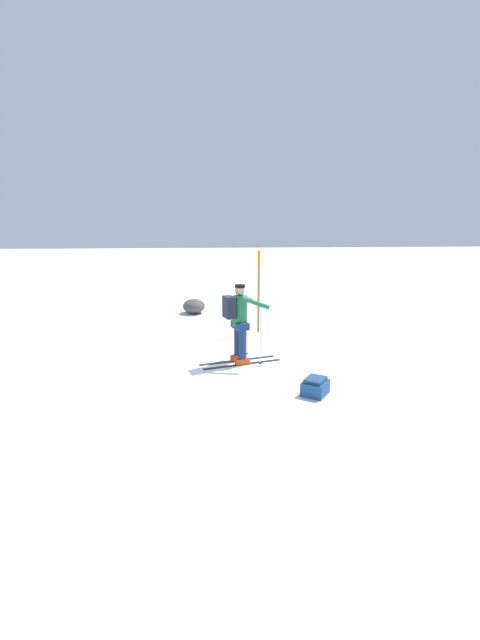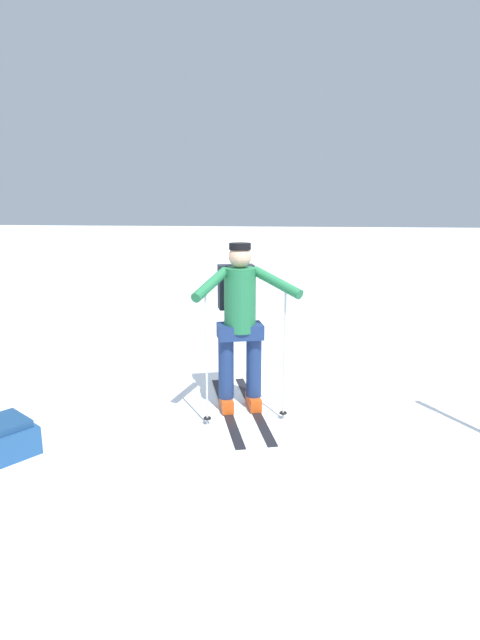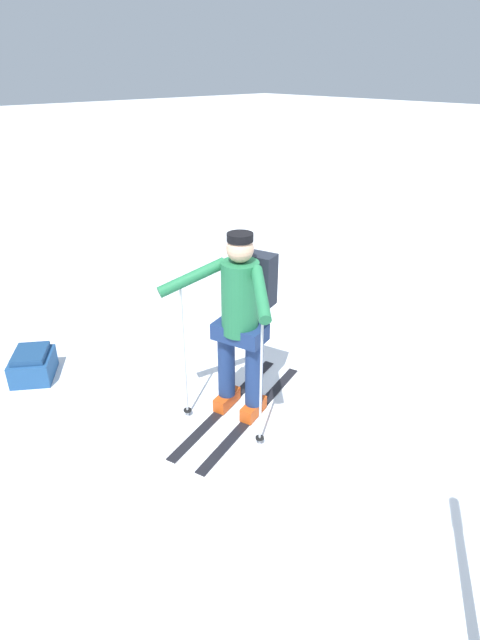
% 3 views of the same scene
% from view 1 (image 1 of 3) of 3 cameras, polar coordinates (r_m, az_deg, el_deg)
% --- Properties ---
extents(ground_plane, '(80.00, 80.00, 0.00)m').
position_cam_1_polar(ground_plane, '(9.29, -1.40, -4.88)').
color(ground_plane, white).
extents(skier, '(1.02, 1.71, 1.63)m').
position_cam_1_polar(skier, '(8.63, -0.14, 0.16)').
color(skier, black).
rests_on(skier, ground_plane).
extents(dropped_backpack, '(0.58, 0.56, 0.29)m').
position_cam_1_polar(dropped_backpack, '(7.39, 10.00, -8.74)').
color(dropped_backpack, navy).
rests_on(dropped_backpack, ground_plane).
extents(trail_marker, '(0.07, 0.07, 2.14)m').
position_cam_1_polar(trail_marker, '(11.09, 2.50, 4.62)').
color(trail_marker, olive).
rests_on(trail_marker, ground_plane).
extents(rock_boulder, '(0.83, 0.70, 0.46)m').
position_cam_1_polar(rock_boulder, '(13.70, -6.16, 1.85)').
color(rock_boulder, '#474442').
rests_on(rock_boulder, ground_plane).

